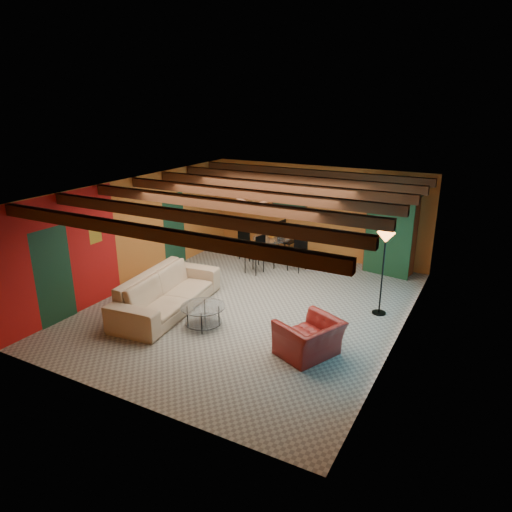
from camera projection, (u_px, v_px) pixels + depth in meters
The scene contains 11 objects.
room at pixel (254, 204), 9.94m from camera, with size 6.52×8.01×2.71m.
sofa at pixel (167, 292), 10.28m from camera, with size 2.96×1.16×0.86m, color tan.
armchair at pixel (309, 338), 8.48m from camera, with size 1.07×0.93×0.70m, color maroon.
coffee_table at pixel (203, 316), 9.60m from camera, with size 0.92×0.92×0.47m, color silver, non-canonical shape.
dining_table at pixel (272, 246), 13.11m from camera, with size 2.12×2.12×1.10m, color silver, non-canonical shape.
armoire at pixel (391, 234), 12.37m from camera, with size 1.21×0.59×2.12m, color brown.
floor_lamp at pixel (382, 274), 9.96m from camera, with size 0.38×0.38×1.86m, color black, non-canonical shape.
ceiling_fan at pixel (252, 205), 9.85m from camera, with size 1.50×1.50×0.44m, color #472614, non-canonical shape.
painting at pixel (289, 199), 13.79m from camera, with size 1.05×0.03×0.65m, color black.
potted_plant at pixel (396, 185), 11.94m from camera, with size 0.47×0.41×0.52m, color #26661E.
vase at pixel (272, 224), 12.90m from camera, with size 0.20×0.20×0.20m, color orange.
Camera 1 is at (4.66, -8.48, 4.51)m, focal length 32.63 mm.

